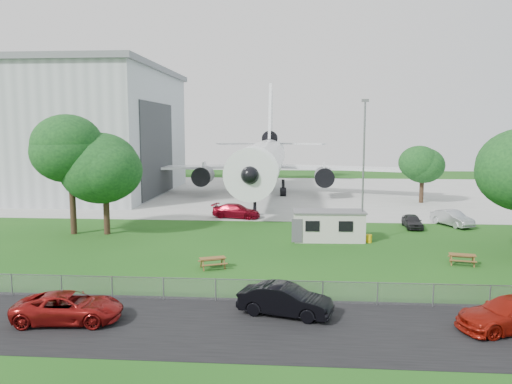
# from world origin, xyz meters

# --- Properties ---
(ground) EXTENTS (160.00, 160.00, 0.00)m
(ground) POSITION_xyz_m (0.00, 0.00, 0.00)
(ground) COLOR #265D1A
(asphalt_strip) EXTENTS (120.00, 8.00, 0.02)m
(asphalt_strip) POSITION_xyz_m (0.00, -13.00, 0.01)
(asphalt_strip) COLOR black
(asphalt_strip) RESTS_ON ground
(concrete_apron) EXTENTS (120.00, 46.00, 0.03)m
(concrete_apron) POSITION_xyz_m (0.00, 38.00, 0.01)
(concrete_apron) COLOR #B7B7B2
(concrete_apron) RESTS_ON ground
(hangar) EXTENTS (43.00, 31.00, 18.55)m
(hangar) POSITION_xyz_m (-37.97, 36.00, 9.41)
(hangar) COLOR #B2B7BC
(hangar) RESTS_ON ground
(airliner) EXTENTS (46.36, 47.73, 17.69)m
(airliner) POSITION_xyz_m (-2.00, 35.86, 5.27)
(airliner) COLOR white
(airliner) RESTS_ON ground
(site_cabin) EXTENTS (6.80, 2.94, 2.62)m
(site_cabin) POSITION_xyz_m (5.40, 6.50, 1.31)
(site_cabin) COLOR beige
(site_cabin) RESTS_ON ground
(picnic_west) EXTENTS (2.24, 2.08, 0.76)m
(picnic_west) POSITION_xyz_m (-3.25, -2.93, 0.00)
(picnic_west) COLOR brown
(picnic_west) RESTS_ON ground
(picnic_east) EXTENTS (2.06, 1.82, 0.76)m
(picnic_east) POSITION_xyz_m (14.41, -0.64, 0.00)
(picnic_east) COLOR brown
(picnic_east) RESTS_ON ground
(fence) EXTENTS (58.00, 0.04, 1.30)m
(fence) POSITION_xyz_m (0.00, -9.50, 0.00)
(fence) COLOR gray
(fence) RESTS_ON ground
(lamp_mast) EXTENTS (0.16, 0.16, 12.00)m
(lamp_mast) POSITION_xyz_m (8.20, 6.20, 6.00)
(lamp_mast) COLOR slate
(lamp_mast) RESTS_ON ground
(tree_west_big) EXTENTS (7.58, 7.58, 11.56)m
(tree_west_big) POSITION_xyz_m (-17.94, 7.45, 7.76)
(tree_west_big) COLOR #382619
(tree_west_big) RESTS_ON ground
(tree_west_small) EXTENTS (7.68, 7.68, 9.83)m
(tree_west_small) POSITION_xyz_m (-14.83, 7.59, 5.97)
(tree_west_small) COLOR #382619
(tree_west_small) RESTS_ON ground
(tree_far_apron) EXTENTS (5.96, 5.96, 8.11)m
(tree_far_apron) POSITION_xyz_m (19.01, 29.73, 5.12)
(tree_far_apron) COLOR #382619
(tree_far_apron) RESTS_ON ground
(car_centre_sedan) EXTENTS (5.16, 2.96, 1.61)m
(car_centre_sedan) POSITION_xyz_m (1.95, -11.37, 0.80)
(car_centre_sedan) COLOR black
(car_centre_sedan) RESTS_ON ground
(car_west_estate) EXTENTS (5.53, 2.93, 1.48)m
(car_west_estate) POSITION_xyz_m (-8.90, -13.10, 0.74)
(car_west_estate) COLOR maroon
(car_west_estate) RESTS_ON ground
(car_east_van) EXTENTS (5.85, 3.69, 1.58)m
(car_east_van) POSITION_xyz_m (12.89, -12.45, 0.79)
(car_east_van) COLOR maroon
(car_east_van) RESTS_ON ground
(car_ne_hatch) EXTENTS (1.58, 3.88, 1.32)m
(car_ne_hatch) POSITION_xyz_m (13.94, 12.58, 0.66)
(car_ne_hatch) COLOR black
(car_ne_hatch) RESTS_ON ground
(car_ne_sedan) EXTENTS (3.48, 4.97, 1.55)m
(car_ne_sedan) POSITION_xyz_m (18.15, 13.96, 0.78)
(car_ne_sedan) COLOR #A8AAAE
(car_ne_sedan) RESTS_ON ground
(car_apron_van) EXTENTS (5.58, 3.19, 1.52)m
(car_apron_van) POSITION_xyz_m (-3.88, 16.74, 0.76)
(car_apron_van) COLOR maroon
(car_apron_van) RESTS_ON ground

